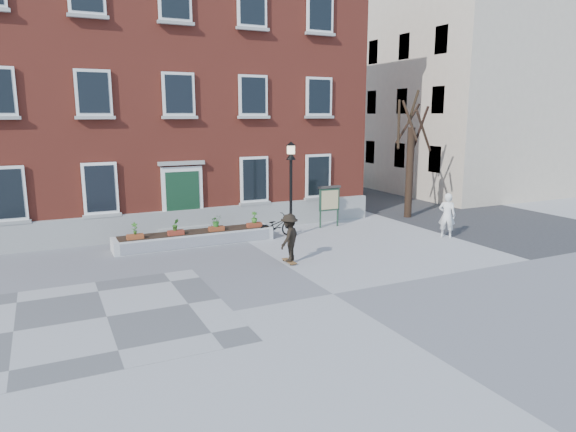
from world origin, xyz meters
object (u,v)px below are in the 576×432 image
lamp_post (291,176)px  notice_board (329,199)px  bicycle (276,226)px  bystander (447,215)px  skateboarder (289,238)px  parked_car (338,180)px

lamp_post → notice_board: (2.34, 0.86, -1.28)m
bicycle → bystander: (6.31, -3.08, 0.45)m
lamp_post → skateboarder: lamp_post is taller
notice_board → parked_car: bearing=56.9°
parked_car → notice_board: 11.54m
bicycle → bystander: size_ratio=0.98×
bystander → notice_board: (-3.34, 3.85, 0.33)m
parked_car → bicycle: bearing=-129.1°
parked_car → lamp_post: (-8.64, -10.52, 1.86)m
bystander → skateboarder: 7.47m
bystander → skateboarder: bearing=53.0°
bystander → skateboarder: (-7.45, -0.53, -0.04)m
lamp_post → parked_car: bearing=50.6°
parked_car → bystander: bearing=-99.9°
bicycle → lamp_post: bearing=-112.4°
bystander → lamp_post: (-5.68, 2.99, 1.61)m
parked_car → lamp_post: size_ratio=1.04×
notice_board → skateboarder: bearing=-133.1°
bicycle → skateboarder: skateboarder is taller
lamp_post → bicycle: bearing=172.5°
bicycle → bystander: bystander is taller
bystander → lamp_post: 6.62m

